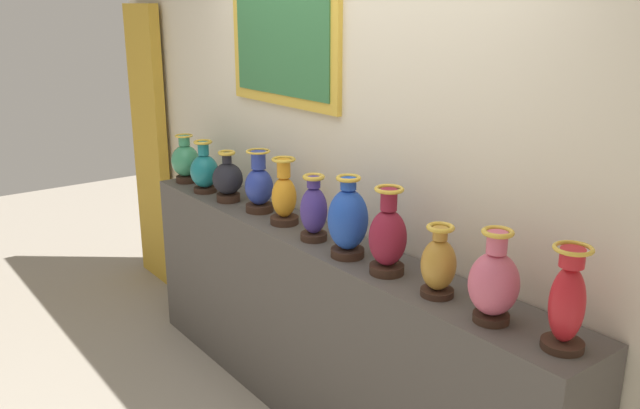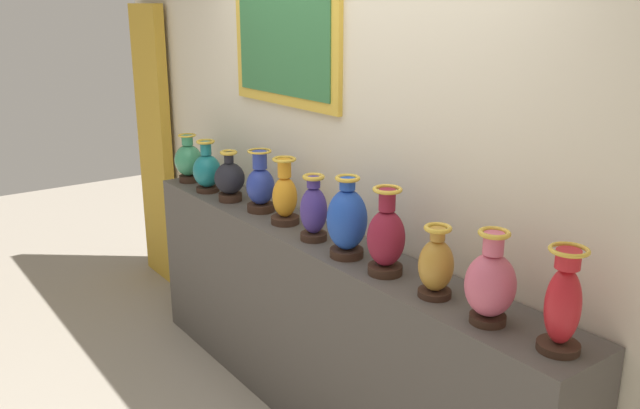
{
  "view_description": "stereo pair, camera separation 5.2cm",
  "coord_description": "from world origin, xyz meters",
  "px_view_note": "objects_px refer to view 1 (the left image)",
  "views": [
    {
      "loc": [
        2.55,
        -1.92,
        2.19
      ],
      "look_at": [
        0.0,
        0.0,
        1.22
      ],
      "focal_mm": 37.4,
      "sensor_mm": 36.0,
      "label": 1
    },
    {
      "loc": [
        2.58,
        -1.88,
        2.19
      ],
      "look_at": [
        0.0,
        0.0,
        1.22
      ],
      "focal_mm": 37.4,
      "sensor_mm": 36.0,
      "label": 2
    }
  ],
  "objects_px": {
    "vase_teal": "(204,171)",
    "vase_sapphire": "(348,220)",
    "vase_crimson": "(567,302)",
    "vase_cobalt": "(259,186)",
    "vase_burgundy": "(388,237)",
    "vase_indigo": "(314,211)",
    "vase_jade": "(185,161)",
    "vase_ochre": "(438,264)",
    "vase_amber": "(284,196)",
    "vase_rose": "(494,282)",
    "vase_onyx": "(228,179)"
  },
  "relations": [
    {
      "from": "vase_onyx",
      "to": "vase_ochre",
      "type": "height_order",
      "value": "vase_onyx"
    },
    {
      "from": "vase_rose",
      "to": "vase_crimson",
      "type": "xyz_separation_m",
      "value": [
        0.28,
        0.03,
        0.02
      ]
    },
    {
      "from": "vase_burgundy",
      "to": "vase_cobalt",
      "type": "bearing_deg",
      "value": 177.98
    },
    {
      "from": "vase_onyx",
      "to": "vase_crimson",
      "type": "relative_size",
      "value": 0.82
    },
    {
      "from": "vase_cobalt",
      "to": "vase_ochre",
      "type": "relative_size",
      "value": 1.18
    },
    {
      "from": "vase_indigo",
      "to": "vase_cobalt",
      "type": "bearing_deg",
      "value": 176.28
    },
    {
      "from": "vase_burgundy",
      "to": "vase_indigo",
      "type": "bearing_deg",
      "value": 179.77
    },
    {
      "from": "vase_teal",
      "to": "vase_sapphire",
      "type": "relative_size",
      "value": 0.85
    },
    {
      "from": "vase_indigo",
      "to": "vase_burgundy",
      "type": "relative_size",
      "value": 0.86
    },
    {
      "from": "vase_sapphire",
      "to": "vase_crimson",
      "type": "distance_m",
      "value": 1.12
    },
    {
      "from": "vase_teal",
      "to": "vase_indigo",
      "type": "height_order",
      "value": "vase_indigo"
    },
    {
      "from": "vase_ochre",
      "to": "vase_crimson",
      "type": "relative_size",
      "value": 0.8
    },
    {
      "from": "vase_burgundy",
      "to": "vase_ochre",
      "type": "relative_size",
      "value": 1.3
    },
    {
      "from": "vase_cobalt",
      "to": "vase_sapphire",
      "type": "distance_m",
      "value": 0.85
    },
    {
      "from": "vase_teal",
      "to": "vase_cobalt",
      "type": "bearing_deg",
      "value": 5.77
    },
    {
      "from": "vase_cobalt",
      "to": "vase_indigo",
      "type": "relative_size",
      "value": 1.06
    },
    {
      "from": "vase_indigo",
      "to": "vase_ochre",
      "type": "xyz_separation_m",
      "value": [
        0.84,
        0.0,
        -0.02
      ]
    },
    {
      "from": "vase_onyx",
      "to": "vase_indigo",
      "type": "distance_m",
      "value": 0.86
    },
    {
      "from": "vase_jade",
      "to": "vase_crimson",
      "type": "xyz_separation_m",
      "value": [
        2.82,
        0.03,
        0.03
      ]
    },
    {
      "from": "vase_jade",
      "to": "vase_indigo",
      "type": "bearing_deg",
      "value": 0.25
    },
    {
      "from": "vase_indigo",
      "to": "vase_rose",
      "type": "relative_size",
      "value": 0.93
    },
    {
      "from": "vase_sapphire",
      "to": "vase_ochre",
      "type": "xyz_separation_m",
      "value": [
        0.56,
        0.01,
        -0.04
      ]
    },
    {
      "from": "vase_onyx",
      "to": "vase_burgundy",
      "type": "xyz_separation_m",
      "value": [
        1.4,
        0.0,
        0.03
      ]
    },
    {
      "from": "vase_cobalt",
      "to": "vase_onyx",
      "type": "bearing_deg",
      "value": -172.07
    },
    {
      "from": "vase_jade",
      "to": "vase_onyx",
      "type": "xyz_separation_m",
      "value": [
        0.56,
        0.0,
        -0.01
      ]
    },
    {
      "from": "vase_onyx",
      "to": "vase_amber",
      "type": "xyz_separation_m",
      "value": [
        0.56,
        0.03,
        0.02
      ]
    },
    {
      "from": "vase_indigo",
      "to": "vase_burgundy",
      "type": "distance_m",
      "value": 0.54
    },
    {
      "from": "vase_jade",
      "to": "vase_ochre",
      "type": "distance_m",
      "value": 2.26
    },
    {
      "from": "vase_indigo",
      "to": "vase_rose",
      "type": "height_order",
      "value": "vase_rose"
    },
    {
      "from": "vase_jade",
      "to": "vase_crimson",
      "type": "height_order",
      "value": "vase_crimson"
    },
    {
      "from": "vase_indigo",
      "to": "vase_burgundy",
      "type": "xyz_separation_m",
      "value": [
        0.54,
        -0.0,
        0.01
      ]
    },
    {
      "from": "vase_sapphire",
      "to": "vase_rose",
      "type": "xyz_separation_m",
      "value": [
        0.84,
        0.01,
        -0.02
      ]
    },
    {
      "from": "vase_rose",
      "to": "vase_ochre",
      "type": "bearing_deg",
      "value": 178.29
    },
    {
      "from": "vase_teal",
      "to": "vase_crimson",
      "type": "height_order",
      "value": "vase_crimson"
    },
    {
      "from": "vase_onyx",
      "to": "vase_burgundy",
      "type": "bearing_deg",
      "value": 0.04
    },
    {
      "from": "vase_burgundy",
      "to": "vase_amber",
      "type": "bearing_deg",
      "value": 178.05
    },
    {
      "from": "vase_burgundy",
      "to": "vase_ochre",
      "type": "distance_m",
      "value": 0.3
    },
    {
      "from": "vase_onyx",
      "to": "vase_crimson",
      "type": "height_order",
      "value": "vase_crimson"
    },
    {
      "from": "vase_rose",
      "to": "vase_crimson",
      "type": "relative_size",
      "value": 0.97
    },
    {
      "from": "vase_teal",
      "to": "vase_sapphire",
      "type": "bearing_deg",
      "value": 0.36
    },
    {
      "from": "vase_amber",
      "to": "vase_onyx",
      "type": "bearing_deg",
      "value": -176.95
    },
    {
      "from": "vase_indigo",
      "to": "vase_jade",
      "type": "bearing_deg",
      "value": -179.75
    },
    {
      "from": "vase_crimson",
      "to": "vase_amber",
      "type": "bearing_deg",
      "value": -179.98
    },
    {
      "from": "vase_cobalt",
      "to": "vase_rose",
      "type": "distance_m",
      "value": 1.69
    },
    {
      "from": "vase_cobalt",
      "to": "vase_ochre",
      "type": "bearing_deg",
      "value": -1.36
    },
    {
      "from": "vase_ochre",
      "to": "vase_rose",
      "type": "relative_size",
      "value": 0.83
    },
    {
      "from": "vase_onyx",
      "to": "vase_cobalt",
      "type": "bearing_deg",
      "value": 7.93
    },
    {
      "from": "vase_rose",
      "to": "vase_crimson",
      "type": "bearing_deg",
      "value": 6.49
    },
    {
      "from": "vase_crimson",
      "to": "vase_cobalt",
      "type": "bearing_deg",
      "value": 179.71
    },
    {
      "from": "vase_teal",
      "to": "vase_rose",
      "type": "xyz_separation_m",
      "value": [
        2.25,
        0.01,
        0.02
      ]
    }
  ]
}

